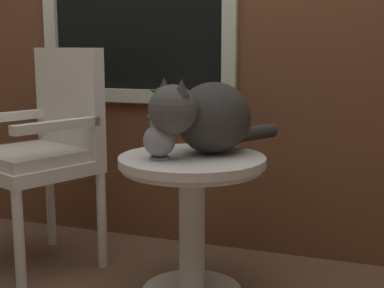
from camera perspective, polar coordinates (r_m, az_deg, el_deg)
The scene contains 4 objects.
wicker_side_table at distance 2.20m, azimuth -0.00°, elevation -5.72°, with size 0.59×0.59×0.59m.
wicker_chair at distance 2.60m, azimuth -15.05°, elevation 0.00°, with size 0.62×0.62×1.02m.
cat at distance 2.18m, azimuth 1.57°, elevation 2.91°, with size 0.41×0.61×0.31m.
pewter_vase_with_ivy at distance 2.08m, azimuth -3.45°, elevation 0.85°, with size 0.12×0.12×0.27m.
Camera 1 is at (0.82, -1.83, 1.02)m, focal length 50.88 mm.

